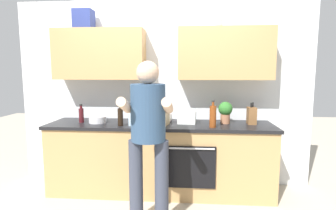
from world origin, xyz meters
TOP-DOWN VIEW (x-y plane):
  - ground_plane at (0.00, 0.00)m, footprint 12.00×12.00m
  - back_wall_unit at (-0.01, 0.27)m, footprint 4.00×0.38m
  - counter at (0.00, -0.00)m, footprint 2.84×0.67m
  - person_standing at (-0.03, -0.77)m, footprint 0.49×0.45m
  - bottle_wine at (-1.02, -0.01)m, footprint 0.06×0.06m
  - bottle_soy at (-0.46, -0.18)m, footprint 0.07×0.07m
  - bottle_water at (-0.34, -0.16)m, footprint 0.07×0.07m
  - bottle_vinegar at (0.64, -0.18)m, footprint 0.08×0.08m
  - bottle_hotsauce at (-0.04, 0.16)m, footprint 0.06×0.06m
  - cup_coffee at (0.10, 0.19)m, footprint 0.09×0.09m
  - mixing_bowl at (-0.80, -0.01)m, footprint 0.22×0.22m
  - knife_block at (1.15, 0.06)m, footprint 0.10×0.14m
  - potted_herb at (0.82, 0.07)m, footprint 0.18×0.18m
  - grocery_bag_produce at (0.34, 0.05)m, footprint 0.24×0.21m
  - grocery_bag_bread at (-0.00, -0.08)m, footprint 0.25×0.22m

SIDE VIEW (x-z plane):
  - ground_plane at x=0.00m, z-range 0.00..0.00m
  - counter at x=0.00m, z-range 0.00..0.90m
  - mixing_bowl at x=-0.80m, z-range 0.90..0.98m
  - cup_coffee at x=0.10m, z-range 0.90..1.00m
  - grocery_bag_produce at x=0.34m, z-range 0.90..1.06m
  - person_standing at x=-0.03m, z-range 0.15..1.81m
  - bottle_wine at x=-1.02m, z-range 0.88..1.12m
  - bottle_hotsauce at x=-0.04m, z-range 0.88..1.13m
  - knife_block at x=1.15m, z-range 0.87..1.14m
  - grocery_bag_bread at x=0.00m, z-range 0.90..1.12m
  - bottle_soy at x=-0.46m, z-range 0.88..1.14m
  - bottle_water at x=-0.34m, z-range 0.88..1.16m
  - bottle_vinegar at x=0.64m, z-range 0.87..1.19m
  - potted_herb at x=0.82m, z-range 0.92..1.20m
  - back_wall_unit at x=-0.01m, z-range 0.25..2.75m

